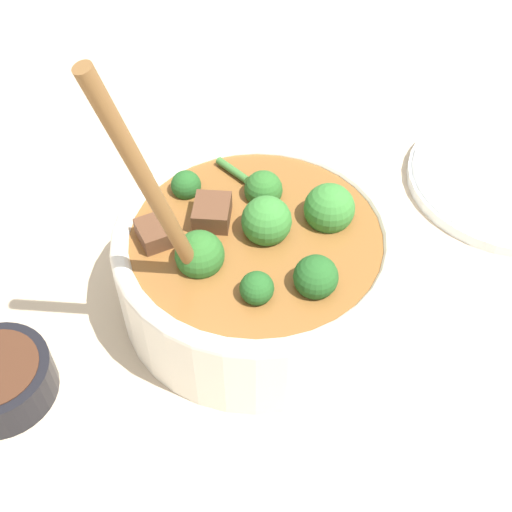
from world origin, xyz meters
name	(u,v)px	position (x,y,z in m)	size (l,w,h in m)	color
ground_plane	(256,297)	(0.00, 0.00, 0.00)	(4.00, 4.00, 0.00)	#C6B293
stew_bowl	(256,260)	(0.00, 0.00, 0.05)	(0.24, 0.24, 0.29)	white
empty_plate	(512,178)	(0.29, -0.14, 0.01)	(0.22, 0.22, 0.02)	white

